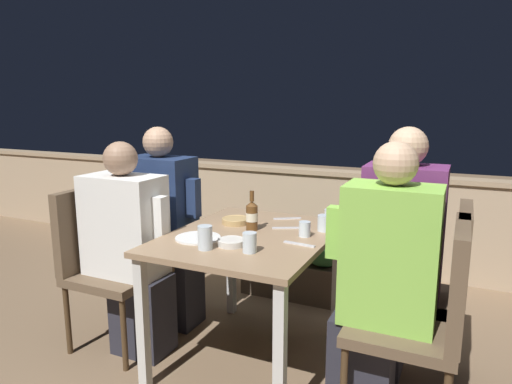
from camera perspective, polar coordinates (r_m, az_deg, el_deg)
ground_plane at (r=2.78m, az=-0.72°, el=-20.00°), size 16.00×16.00×0.00m
parapet_wall at (r=4.14m, az=9.62°, el=-3.11°), size 9.00×0.18×0.85m
dining_table at (r=2.51m, az=-0.76°, el=-7.34°), size 0.84×1.05×0.74m
planter_hedge at (r=3.48m, az=5.27°, el=-7.36°), size 0.79×0.47×0.60m
chair_left_near at (r=2.87m, az=-18.66°, el=-7.22°), size 0.48×0.47×0.95m
person_white_polo at (r=2.72m, az=-15.43°, el=-6.93°), size 0.51×0.26×1.23m
chair_left_far at (r=3.15m, az=-14.30°, el=-5.34°), size 0.48×0.47×0.95m
person_navy_jumper at (r=3.00m, az=-11.24°, el=-4.32°), size 0.50×0.26×1.29m
chair_right_near at (r=2.17m, az=20.89°, el=-13.41°), size 0.48×0.47×0.95m
person_green_blouse at (r=2.16m, az=15.36°, el=-10.86°), size 0.49×0.26×1.28m
chair_right_far at (r=2.48m, az=21.69°, el=-10.37°), size 0.48×0.47×0.95m
person_purple_stripe at (r=2.46m, az=16.96°, el=-7.59°), size 0.48×0.26×1.33m
beer_bottle at (r=2.54m, az=-0.52°, el=-2.92°), size 0.07×0.07×0.22m
plate_0 at (r=2.42m, az=-7.27°, el=-5.70°), size 0.24×0.24×0.01m
bowl_0 at (r=2.30m, az=-3.17°, el=-6.22°), size 0.14×0.14×0.03m
bowl_1 at (r=2.70m, az=-2.54°, el=-3.55°), size 0.16×0.16×0.03m
glass_cup_0 at (r=2.56m, az=8.57°, el=-3.86°), size 0.08×0.08×0.09m
glass_cup_1 at (r=2.73m, az=9.36°, el=-3.04°), size 0.08×0.08×0.08m
glass_cup_2 at (r=2.45m, az=6.11°, el=-4.63°), size 0.06×0.06×0.08m
glass_cup_3 at (r=2.24m, az=-6.38°, el=-5.68°), size 0.07×0.07×0.12m
glass_cup_4 at (r=2.18m, az=-0.80°, el=-6.33°), size 0.07×0.07×0.10m
fork_0 at (r=2.60m, az=3.91°, el=-4.51°), size 0.16×0.09×0.01m
fork_1 at (r=2.31m, az=5.44°, el=-6.51°), size 0.17×0.04×0.01m
fork_2 at (r=2.80m, az=3.93°, el=-3.32°), size 0.15×0.11×0.01m
potted_plant at (r=3.90m, az=-11.85°, el=-3.33°), size 0.37×0.37×0.78m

